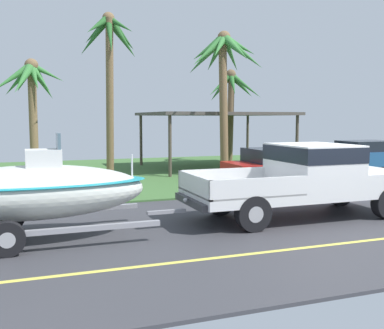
{
  "coord_description": "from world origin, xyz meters",
  "views": [
    {
      "loc": [
        -7.02,
        -9.14,
        2.49
      ],
      "look_at": [
        -3.07,
        1.56,
        1.33
      ],
      "focal_mm": 43.0,
      "sensor_mm": 36.0,
      "label": 1
    }
  ],
  "objects_px": {
    "parked_sedan_far": "(286,167)",
    "palm_tree_far_right": "(231,93)",
    "palm_tree_near_right": "(30,87)",
    "pickup_truck_towing": "(311,176)",
    "carport_awning": "(215,115)",
    "palm_tree_far_left": "(222,63)",
    "boat_on_trailer": "(31,192)",
    "parked_sedan_near": "(369,155)",
    "palm_tree_mid": "(111,50)"
  },
  "relations": [
    {
      "from": "parked_sedan_far",
      "to": "palm_tree_near_right",
      "type": "xyz_separation_m",
      "value": [
        -8.79,
        6.67,
        3.17
      ]
    },
    {
      "from": "carport_awning",
      "to": "palm_tree_far_left",
      "type": "distance_m",
      "value": 3.84
    },
    {
      "from": "carport_awning",
      "to": "palm_tree_far_left",
      "type": "xyz_separation_m",
      "value": [
        -0.98,
        -3.06,
        2.11
      ]
    },
    {
      "from": "parked_sedan_near",
      "to": "palm_tree_far_left",
      "type": "bearing_deg",
      "value": -176.14
    },
    {
      "from": "palm_tree_mid",
      "to": "palm_tree_near_right",
      "type": "bearing_deg",
      "value": 158.98
    },
    {
      "from": "parked_sedan_far",
      "to": "palm_tree_far_right",
      "type": "xyz_separation_m",
      "value": [
        1.71,
        8.53,
        3.21
      ]
    },
    {
      "from": "palm_tree_near_right",
      "to": "parked_sedan_near",
      "type": "bearing_deg",
      "value": -11.97
    },
    {
      "from": "palm_tree_near_right",
      "to": "palm_tree_far_right",
      "type": "height_order",
      "value": "palm_tree_far_right"
    },
    {
      "from": "pickup_truck_towing",
      "to": "parked_sedan_near",
      "type": "distance_m",
      "value": 12.34
    },
    {
      "from": "palm_tree_near_right",
      "to": "pickup_truck_towing",
      "type": "bearing_deg",
      "value": -61.0
    },
    {
      "from": "pickup_truck_towing",
      "to": "palm_tree_near_right",
      "type": "distance_m",
      "value": 13.57
    },
    {
      "from": "palm_tree_near_right",
      "to": "palm_tree_mid",
      "type": "bearing_deg",
      "value": -21.02
    },
    {
      "from": "parked_sedan_near",
      "to": "palm_tree_near_right",
      "type": "xyz_separation_m",
      "value": [
        -15.54,
        3.3,
        3.17
      ]
    },
    {
      "from": "carport_awning",
      "to": "palm_tree_far_left",
      "type": "bearing_deg",
      "value": -107.79
    },
    {
      "from": "palm_tree_near_right",
      "to": "palm_tree_far_left",
      "type": "distance_m",
      "value": 8.4
    },
    {
      "from": "parked_sedan_far",
      "to": "palm_tree_far_right",
      "type": "height_order",
      "value": "palm_tree_far_right"
    },
    {
      "from": "pickup_truck_towing",
      "to": "palm_tree_far_right",
      "type": "distance_m",
      "value": 14.36
    },
    {
      "from": "parked_sedan_far",
      "to": "palm_tree_near_right",
      "type": "height_order",
      "value": "palm_tree_near_right"
    },
    {
      "from": "boat_on_trailer",
      "to": "parked_sedan_far",
      "type": "distance_m",
      "value": 10.31
    },
    {
      "from": "boat_on_trailer",
      "to": "palm_tree_mid",
      "type": "bearing_deg",
      "value": 71.03
    },
    {
      "from": "carport_awning",
      "to": "palm_tree_far_right",
      "type": "relative_size",
      "value": 1.29
    },
    {
      "from": "palm_tree_far_right",
      "to": "palm_tree_mid",
      "type": "bearing_deg",
      "value": -156.48
    },
    {
      "from": "parked_sedan_far",
      "to": "parked_sedan_near",
      "type": "bearing_deg",
      "value": 26.54
    },
    {
      "from": "pickup_truck_towing",
      "to": "palm_tree_mid",
      "type": "xyz_separation_m",
      "value": [
        -3.13,
        10.34,
        4.38
      ]
    },
    {
      "from": "pickup_truck_towing",
      "to": "palm_tree_near_right",
      "type": "relative_size",
      "value": 1.17
    },
    {
      "from": "parked_sedan_near",
      "to": "carport_awning",
      "type": "bearing_deg",
      "value": 160.68
    },
    {
      "from": "boat_on_trailer",
      "to": "parked_sedan_near",
      "type": "relative_size",
      "value": 1.34
    },
    {
      "from": "palm_tree_mid",
      "to": "palm_tree_far_right",
      "type": "xyz_separation_m",
      "value": [
        7.19,
        3.13,
        -1.53
      ]
    },
    {
      "from": "boat_on_trailer",
      "to": "carport_awning",
      "type": "distance_m",
      "value": 13.95
    },
    {
      "from": "carport_awning",
      "to": "pickup_truck_towing",
      "type": "bearing_deg",
      "value": -100.22
    },
    {
      "from": "pickup_truck_towing",
      "to": "parked_sedan_near",
      "type": "relative_size",
      "value": 1.35
    },
    {
      "from": "palm_tree_mid",
      "to": "palm_tree_far_right",
      "type": "relative_size",
      "value": 1.36
    },
    {
      "from": "carport_awning",
      "to": "palm_tree_far_right",
      "type": "distance_m",
      "value": 3.61
    },
    {
      "from": "pickup_truck_towing",
      "to": "parked_sedan_far",
      "type": "relative_size",
      "value": 1.26
    },
    {
      "from": "palm_tree_far_left",
      "to": "palm_tree_near_right",
      "type": "bearing_deg",
      "value": 152.56
    },
    {
      "from": "palm_tree_far_left",
      "to": "palm_tree_mid",
      "type": "bearing_deg",
      "value": 147.89
    },
    {
      "from": "carport_awning",
      "to": "palm_tree_mid",
      "type": "height_order",
      "value": "palm_tree_mid"
    },
    {
      "from": "carport_awning",
      "to": "palm_tree_far_right",
      "type": "height_order",
      "value": "palm_tree_far_right"
    },
    {
      "from": "palm_tree_near_right",
      "to": "parked_sedan_far",
      "type": "bearing_deg",
      "value": -37.21
    },
    {
      "from": "boat_on_trailer",
      "to": "carport_awning",
      "type": "xyz_separation_m",
      "value": [
        8.64,
        10.82,
        1.63
      ]
    },
    {
      "from": "pickup_truck_towing",
      "to": "parked_sedan_near",
      "type": "bearing_deg",
      "value": 42.4
    },
    {
      "from": "boat_on_trailer",
      "to": "palm_tree_mid",
      "type": "xyz_separation_m",
      "value": [
        3.56,
        10.34,
        4.41
      ]
    },
    {
      "from": "palm_tree_near_right",
      "to": "palm_tree_far_right",
      "type": "relative_size",
      "value": 0.98
    },
    {
      "from": "palm_tree_far_right",
      "to": "carport_awning",
      "type": "bearing_deg",
      "value": -128.48
    },
    {
      "from": "parked_sedan_far",
      "to": "palm_tree_far_left",
      "type": "relative_size",
      "value": 0.78
    },
    {
      "from": "palm_tree_far_left",
      "to": "boat_on_trailer",
      "type": "bearing_deg",
      "value": -134.61
    },
    {
      "from": "parked_sedan_far",
      "to": "carport_awning",
      "type": "height_order",
      "value": "carport_awning"
    },
    {
      "from": "parked_sedan_far",
      "to": "palm_tree_mid",
      "type": "relative_size",
      "value": 0.67
    },
    {
      "from": "carport_awning",
      "to": "palm_tree_mid",
      "type": "xyz_separation_m",
      "value": [
        -5.09,
        -0.48,
        2.78
      ]
    },
    {
      "from": "boat_on_trailer",
      "to": "palm_tree_mid",
      "type": "relative_size",
      "value": 0.84
    }
  ]
}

